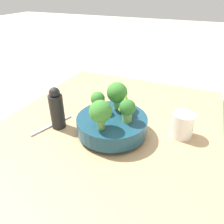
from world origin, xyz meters
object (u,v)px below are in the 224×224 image
object	(u,v)px
bowl	(112,124)
pepper_mill	(57,109)
fork	(52,125)
cup	(182,125)

from	to	relation	value
bowl	pepper_mill	world-z (taller)	pepper_mill
bowl	fork	world-z (taller)	bowl
fork	pepper_mill	bearing A→B (deg)	105.87
cup	pepper_mill	distance (m)	0.41
bowl	fork	size ratio (longest dim) A/B	1.40
bowl	pepper_mill	size ratio (longest dim) A/B	1.53
bowl	pepper_mill	bearing A→B (deg)	-79.92
cup	pepper_mill	xyz separation A→B (m)	(0.11, -0.39, 0.03)
bowl	pepper_mill	distance (m)	0.19
cup	fork	size ratio (longest dim) A/B	0.51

